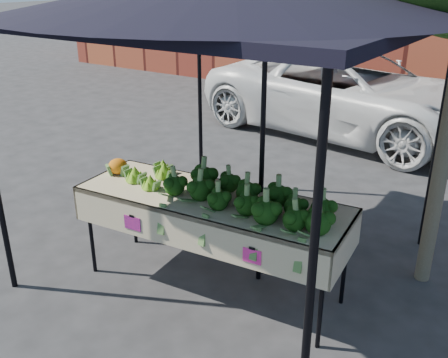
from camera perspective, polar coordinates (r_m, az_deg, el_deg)
ground at (r=4.57m, az=-1.51°, el=-13.35°), size 90.00×90.00×0.00m
table at (r=4.47m, az=-1.45°, el=-7.34°), size 2.47×1.03×0.90m
canopy at (r=4.47m, az=1.03°, el=5.48°), size 3.16×3.16×2.74m
broccoli_heap at (r=4.06m, az=2.83°, el=-1.54°), size 1.53×0.56×0.25m
romanesco_cluster at (r=4.65m, az=-7.96°, el=1.07°), size 0.42×0.56×0.19m
cauliflower_pair at (r=4.85m, az=-12.03°, el=1.58°), size 0.19×0.19×0.17m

